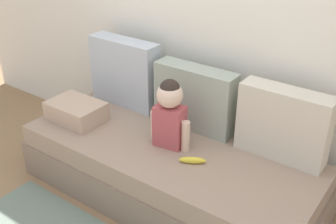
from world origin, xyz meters
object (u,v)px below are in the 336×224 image
object	(u,v)px
couch	(168,171)
toddler	(170,112)
throw_pillow_left	(125,72)
throw_pillow_right	(283,124)
throw_pillow_center	(195,98)
folded_blanket	(76,111)
banana	(193,160)

from	to	relation	value
couch	toddler	distance (m)	0.46
throw_pillow_left	throw_pillow_right	world-z (taller)	throw_pillow_left
couch	throw_pillow_center	size ratio (longest dim) A/B	3.48
throw_pillow_right	folded_blanket	distance (m)	1.46
throw_pillow_center	couch	bearing A→B (deg)	-90.00
throw_pillow_right	toddler	world-z (taller)	toddler
throw_pillow_right	banana	bearing A→B (deg)	-135.44
couch	throw_pillow_right	size ratio (longest dim) A/B	3.68
throw_pillow_left	banana	size ratio (longest dim) A/B	3.41
toddler	banana	bearing A→B (deg)	-21.30
throw_pillow_left	throw_pillow_right	bearing A→B (deg)	0.00
couch	folded_blanket	world-z (taller)	folded_blanket
throw_pillow_left	toddler	xyz separation A→B (m)	(0.64, -0.30, -0.02)
couch	throw_pillow_center	xyz separation A→B (m)	(0.00, 0.32, 0.43)
throw_pillow_center	toddler	world-z (taller)	toddler
throw_pillow_left	folded_blanket	bearing A→B (deg)	-104.84
throw_pillow_left	throw_pillow_center	bearing A→B (deg)	0.00
folded_blanket	throw_pillow_right	bearing A→B (deg)	16.89
throw_pillow_right	toddler	bearing A→B (deg)	-154.94
throw_pillow_center	toddler	distance (m)	0.30
throw_pillow_left	banana	xyz separation A→B (m)	(0.88, -0.39, -0.24)
couch	throw_pillow_left	size ratio (longest dim) A/B	3.56
couch	toddler	xyz separation A→B (m)	(0.00, 0.02, 0.46)
folded_blanket	throw_pillow_center	bearing A→B (deg)	29.34
throw_pillow_center	throw_pillow_right	world-z (taller)	throw_pillow_right
banana	folded_blanket	distance (m)	0.99
throw_pillow_center	throw_pillow_right	size ratio (longest dim) A/B	1.06
throw_pillow_left	toddler	world-z (taller)	throw_pillow_left
folded_blanket	banana	bearing A→B (deg)	1.74
banana	folded_blanket	bearing A→B (deg)	-178.26
toddler	banana	xyz separation A→B (m)	(0.24, -0.09, -0.22)
throw_pillow_right	throw_pillow_left	bearing A→B (deg)	180.00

